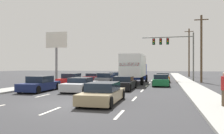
{
  "coord_description": "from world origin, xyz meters",
  "views": [
    {
      "loc": [
        5.39,
        -11.51,
        2.15
      ],
      "look_at": [
        -0.92,
        14.81,
        2.1
      ],
      "focal_mm": 35.61,
      "sensor_mm": 36.0,
      "label": 1
    }
  ],
  "objects_px": {
    "car_silver": "(80,85)",
    "car_green": "(161,81)",
    "car_black": "(124,83)",
    "box_truck": "(135,67)",
    "car_maroon": "(93,77)",
    "car_red": "(72,80)",
    "utility_pole_mid": "(201,48)",
    "car_tan": "(103,93)",
    "car_gray": "(107,79)",
    "car_orange": "(163,78)",
    "traffic_signal_mast": "(170,45)",
    "car_white": "(116,77)",
    "roadside_billboard": "(56,47)",
    "utility_pole_far": "(189,52)",
    "car_navy": "(40,84)"
  },
  "relations": [
    {
      "from": "car_gray",
      "to": "car_red",
      "type": "bearing_deg",
      "value": -147.43
    },
    {
      "from": "utility_pole_mid",
      "to": "car_white",
      "type": "bearing_deg",
      "value": 175.89
    },
    {
      "from": "car_red",
      "to": "car_silver",
      "type": "height_order",
      "value": "car_red"
    },
    {
      "from": "car_black",
      "to": "car_green",
      "type": "relative_size",
      "value": 1.08
    },
    {
      "from": "car_tan",
      "to": "car_gray",
      "type": "bearing_deg",
      "value": 103.91
    },
    {
      "from": "car_maroon",
      "to": "car_red",
      "type": "bearing_deg",
      "value": -89.48
    },
    {
      "from": "car_maroon",
      "to": "car_navy",
      "type": "xyz_separation_m",
      "value": [
        0.09,
        -14.85,
        0.08
      ]
    },
    {
      "from": "car_red",
      "to": "roadside_billboard",
      "type": "xyz_separation_m",
      "value": [
        -5.89,
        7.53,
        4.68
      ]
    },
    {
      "from": "utility_pole_mid",
      "to": "car_maroon",
      "type": "bearing_deg",
      "value": 178.29
    },
    {
      "from": "car_navy",
      "to": "car_orange",
      "type": "bearing_deg",
      "value": 56.28
    },
    {
      "from": "car_black",
      "to": "traffic_signal_mast",
      "type": "bearing_deg",
      "value": 72.99
    },
    {
      "from": "utility_pole_far",
      "to": "roadside_billboard",
      "type": "xyz_separation_m",
      "value": [
        -21.4,
        -17.35,
        0.09
      ]
    },
    {
      "from": "car_navy",
      "to": "car_black",
      "type": "height_order",
      "value": "car_navy"
    },
    {
      "from": "car_silver",
      "to": "car_black",
      "type": "bearing_deg",
      "value": 33.62
    },
    {
      "from": "car_white",
      "to": "car_maroon",
      "type": "bearing_deg",
      "value": -173.69
    },
    {
      "from": "car_red",
      "to": "car_orange",
      "type": "relative_size",
      "value": 1.04
    },
    {
      "from": "car_silver",
      "to": "box_truck",
      "type": "distance_m",
      "value": 10.74
    },
    {
      "from": "car_tan",
      "to": "car_green",
      "type": "xyz_separation_m",
      "value": [
        3.14,
        12.63,
        0.03
      ]
    },
    {
      "from": "car_silver",
      "to": "car_green",
      "type": "bearing_deg",
      "value": 46.06
    },
    {
      "from": "car_gray",
      "to": "utility_pole_mid",
      "type": "height_order",
      "value": "utility_pole_mid"
    },
    {
      "from": "car_navy",
      "to": "box_truck",
      "type": "distance_m",
      "value": 13.04
    },
    {
      "from": "car_tan",
      "to": "car_orange",
      "type": "relative_size",
      "value": 1.04
    },
    {
      "from": "car_black",
      "to": "car_orange",
      "type": "height_order",
      "value": "car_orange"
    },
    {
      "from": "car_gray",
      "to": "traffic_signal_mast",
      "type": "xyz_separation_m",
      "value": [
        7.67,
        8.68,
        4.88
      ]
    },
    {
      "from": "car_orange",
      "to": "car_red",
      "type": "bearing_deg",
      "value": -140.18
    },
    {
      "from": "car_orange",
      "to": "car_gray",
      "type": "bearing_deg",
      "value": -136.79
    },
    {
      "from": "car_navy",
      "to": "roadside_billboard",
      "type": "xyz_separation_m",
      "value": [
        -5.91,
        14.35,
        4.69
      ]
    },
    {
      "from": "car_navy",
      "to": "car_orange",
      "type": "distance_m",
      "value": 18.51
    },
    {
      "from": "car_red",
      "to": "utility_pole_far",
      "type": "height_order",
      "value": "utility_pole_far"
    },
    {
      "from": "car_red",
      "to": "utility_pole_mid",
      "type": "height_order",
      "value": "utility_pole_mid"
    },
    {
      "from": "car_white",
      "to": "car_silver",
      "type": "height_order",
      "value": "car_white"
    },
    {
      "from": "box_truck",
      "to": "traffic_signal_mast",
      "type": "bearing_deg",
      "value": 56.75
    },
    {
      "from": "car_green",
      "to": "car_silver",
      "type": "bearing_deg",
      "value": -133.94
    },
    {
      "from": "utility_pole_mid",
      "to": "car_green",
      "type": "bearing_deg",
      "value": -128.91
    },
    {
      "from": "car_black",
      "to": "car_tan",
      "type": "xyz_separation_m",
      "value": [
        0.21,
        -7.88,
        -0.0
      ]
    },
    {
      "from": "traffic_signal_mast",
      "to": "car_black",
      "type": "bearing_deg",
      "value": -107.01
    },
    {
      "from": "utility_pole_mid",
      "to": "car_black",
      "type": "bearing_deg",
      "value": -127.36
    },
    {
      "from": "roadside_billboard",
      "to": "utility_pole_far",
      "type": "bearing_deg",
      "value": 39.03
    },
    {
      "from": "car_maroon",
      "to": "car_tan",
      "type": "distance_m",
      "value": 20.76
    },
    {
      "from": "car_silver",
      "to": "car_black",
      "type": "height_order",
      "value": "car_black"
    },
    {
      "from": "car_white",
      "to": "car_green",
      "type": "height_order",
      "value": "car_white"
    },
    {
      "from": "car_gray",
      "to": "car_black",
      "type": "bearing_deg",
      "value": -61.52
    },
    {
      "from": "car_maroon",
      "to": "car_gray",
      "type": "distance_m",
      "value": 6.81
    },
    {
      "from": "box_truck",
      "to": "car_maroon",
      "type": "bearing_deg",
      "value": 150.95
    },
    {
      "from": "car_gray",
      "to": "car_tan",
      "type": "xyz_separation_m",
      "value": [
        3.41,
        -13.78,
        -0.07
      ]
    },
    {
      "from": "car_maroon",
      "to": "car_red",
      "type": "relative_size",
      "value": 0.88
    },
    {
      "from": "car_maroon",
      "to": "car_orange",
      "type": "relative_size",
      "value": 0.92
    },
    {
      "from": "car_green",
      "to": "car_maroon",
      "type": "bearing_deg",
      "value": 146.15
    },
    {
      "from": "traffic_signal_mast",
      "to": "car_green",
      "type": "bearing_deg",
      "value": -96.48
    },
    {
      "from": "car_white",
      "to": "car_black",
      "type": "xyz_separation_m",
      "value": [
        3.35,
        -12.02,
        -0.04
      ]
    }
  ]
}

